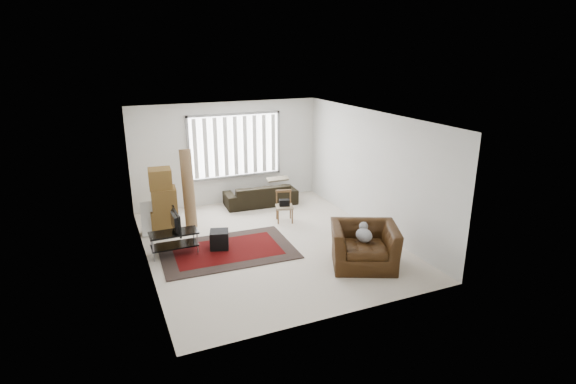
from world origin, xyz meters
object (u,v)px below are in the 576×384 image
sofa (261,192)px  side_chair (284,205)px  armchair (364,243)px  moving_boxes (163,203)px  tv_stand (174,238)px

sofa → side_chair: (0.10, -1.37, 0.05)m
armchair → moving_boxes: bearing=159.6°
sofa → side_chair: side_chair is taller
side_chair → armchair: (0.48, -2.75, 0.05)m
tv_stand → sofa: (2.65, 2.19, 0.02)m
moving_boxes → side_chair: 2.80m
moving_boxes → armchair: (3.22, -3.26, -0.22)m
moving_boxes → side_chair: bearing=-10.5°
armchair → sofa: bearing=123.0°
tv_stand → side_chair: (2.76, 0.82, 0.07)m
tv_stand → side_chair: 2.88m
sofa → armchair: 4.16m
side_chair → armchair: bearing=-63.9°
tv_stand → side_chair: size_ratio=1.29×
side_chair → sofa: bearing=110.5°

